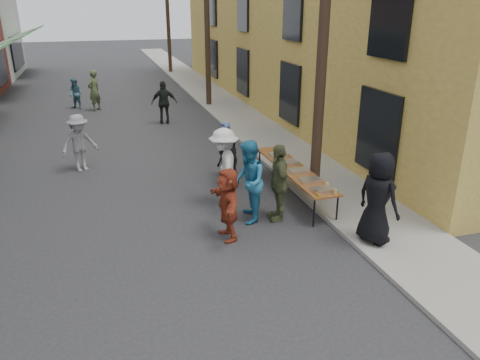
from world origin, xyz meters
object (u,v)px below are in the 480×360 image
utility_pole_far (167,7)px  catering_tray_sausage (322,190)px  utility_pole_mid (207,9)px  guest_front_a (229,159)px  serving_table (294,170)px  server (378,198)px  utility_pole_near (325,16)px  guest_front_c (248,182)px

utility_pole_far → catering_tray_sausage: (-0.50, -25.42, -3.71)m
utility_pole_mid → guest_front_a: 11.39m
utility_pole_far → serving_table: size_ratio=2.25×
serving_table → server: server is taller
catering_tray_sausage → utility_pole_near: bearing=70.6°
utility_pole_mid → serving_table: bearing=-92.4°
utility_pole_near → utility_pole_far: size_ratio=1.00×
utility_pole_mid → utility_pole_far: bearing=90.0°
utility_pole_mid → guest_front_c: size_ratio=4.65×
utility_pole_far → server: utility_pole_far is taller
utility_pole_mid → catering_tray_sausage: size_ratio=18.00×
serving_table → server: (0.55, -3.03, 0.36)m
catering_tray_sausage → guest_front_a: bearing=116.8°
catering_tray_sausage → server: size_ratio=0.26×
catering_tray_sausage → guest_front_c: 1.71m
utility_pole_mid → guest_front_a: utility_pole_mid is taller
serving_table → guest_front_c: size_ratio=2.07×
utility_pole_far → serving_table: utility_pole_far is taller
utility_pole_mid → server: (0.05, -14.80, -3.43)m
utility_pole_mid → serving_table: (-0.50, -11.77, -3.79)m
utility_pole_near → utility_pole_mid: same height
server → guest_front_a: bearing=4.9°
utility_pole_mid → server: 15.19m
utility_pole_far → utility_pole_near: bearing=-90.0°
utility_pole_near → guest_front_a: utility_pole_near is taller
utility_pole_near → guest_front_c: bearing=-157.0°
serving_table → utility_pole_near: bearing=-24.6°
guest_front_c → guest_front_a: bearing=-170.6°
utility_pole_near → utility_pole_far: (0.00, 24.00, 0.00)m
guest_front_c → catering_tray_sausage: bearing=86.2°
catering_tray_sausage → guest_front_c: bearing=162.2°
guest_front_a → guest_front_c: size_ratio=0.80×
serving_table → catering_tray_sausage: 1.65m
catering_tray_sausage → server: bearing=-68.2°
utility_pole_far → guest_front_a: 22.97m
utility_pole_far → guest_front_a: size_ratio=5.83×
utility_pole_near → guest_front_a: (-1.93, 1.41, -3.73)m
utility_pole_mid → guest_front_c: bearing=-99.3°
utility_pole_far → catering_tray_sausage: 25.69m
utility_pole_near → guest_front_a: 4.43m
guest_front_a → guest_front_c: guest_front_c is taller
utility_pole_near → server: size_ratio=4.62×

